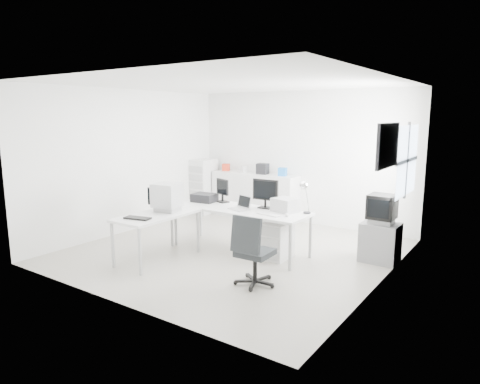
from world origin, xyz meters
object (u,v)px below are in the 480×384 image
Objects in this scene: drawer_pedestal at (277,240)px; inkjet_printer at (204,198)px; laser_printer at (285,205)px; tv_cabinet at (380,242)px; main_desk at (240,230)px; laptop at (239,203)px; office_chair at (255,249)px; filing_cabinet at (203,186)px; crt_tv at (382,209)px; side_desk at (157,237)px; lcd_monitor_large at (265,194)px; lcd_monitor_small at (222,191)px; crt_monitor at (167,198)px; sideboard at (255,196)px.

inkjet_printer reaches higher than drawer_pedestal.
tv_cabinet is (1.38, 0.61, -0.55)m from laser_printer.
laptop reaches higher than main_desk.
office_chair reaches higher than laptop.
filing_cabinet is at bearing 140.89° from main_desk.
main_desk is 4.00× the size of drawer_pedestal.
main_desk is 2.33m from crt_tv.
side_desk is at bearing -147.07° from crt_tv.
lcd_monitor_large is 1.57m from office_chair.
tv_cabinet reaches higher than drawer_pedestal.
lcd_monitor_small is at bearing -167.79° from tv_cabinet.
side_desk is 1.10× the size of filing_cabinet.
main_desk is 2.29m from tv_cabinet.
side_desk is 2.13m from laser_printer.
side_desk is at bearing -63.34° from filing_cabinet.
side_desk is 2.25× the size of tv_cabinet.
laser_printer is at bearing -156.15° from crt_tv.
crt_monitor is at bearing -122.87° from laptop.
filing_cabinet is (-1.52, 1.83, -0.18)m from inkjet_printer.
crt_monitor is at bearing -85.53° from sideboard.
office_chair is 0.49× the size of sideboard.
filing_cabinet is at bearing 166.30° from crt_tv.
crt_monitor is at bearing 170.28° from office_chair.
drawer_pedestal is 1.20× the size of crt_tv.
office_chair is (0.25, -1.31, -0.36)m from laser_printer.
sideboard is at bearing 122.86° from lcd_monitor_large.
crt_tv is at bearing 14.20° from lcd_monitor_large.
laptop is 0.91× the size of laser_printer.
crt_tv is at bearing 0.00° from tv_cabinet.
side_desk is 3.37× the size of inkjet_printer.
laser_printer is (0.05, 0.17, 0.56)m from drawer_pedestal.
lcd_monitor_large is 0.77× the size of tv_cabinet.
sideboard is at bearing 124.95° from lcd_monitor_small.
filing_cabinet reaches higher than side_desk.
side_desk is 1.93m from drawer_pedestal.
lcd_monitor_large reaches higher than office_chair.
filing_cabinet is at bearing 123.66° from inkjet_printer.
drawer_pedestal is 2.79m from sideboard.
side_desk is at bearing -83.14° from lcd_monitor_small.
side_desk is at bearing 177.96° from office_chair.
inkjet_printer is at bearing -162.63° from laser_printer.
crt_monitor is at bearing -150.59° from crt_tv.
laptop is (0.90, 1.00, 0.49)m from side_desk.
crt_tv is at bearing 17.97° from crt_monitor.
side_desk is at bearing -114.66° from laptop.
lcd_monitor_large is 3.21m from filing_cabinet.
lcd_monitor_large reaches higher than laser_printer.
side_desk is at bearing -143.43° from drawer_pedestal.
main_desk is 5.38× the size of crt_monitor.
main_desk is 4.98× the size of lcd_monitor_large.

